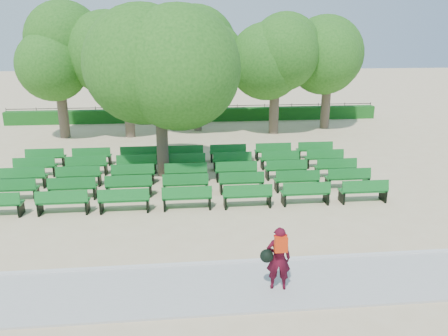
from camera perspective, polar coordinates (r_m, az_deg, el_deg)
The scene contains 9 objects.
ground at distance 17.76m, azimuth -1.73°, elevation -2.49°, with size 120.00×120.00×0.00m, color #CFB589.
paving at distance 11.09m, azimuth 1.21°, elevation -15.24°, with size 30.00×2.20×0.06m, color #AFB0AB.
curb at distance 12.06m, azimuth 0.53°, elevation -12.25°, with size 30.00×0.12×0.10m, color silver.
hedge at distance 31.20m, azimuth -3.66°, elevation 6.94°, with size 26.00×0.70×0.90m, color #175819.
fence at distance 31.68m, azimuth -3.67°, elevation 6.27°, with size 26.00×0.10×1.02m, color black, non-canonical shape.
tree_line at distance 27.37m, azimuth -3.29°, elevation 4.54°, with size 21.80×6.80×7.04m, color #29671B, non-canonical shape.
bench_array at distance 18.41m, azimuth -5.01°, elevation -1.53°, with size 1.75×0.57×1.10m.
tree_among at distance 18.51m, azimuth -8.52°, elevation 13.76°, with size 5.01×5.01×7.21m.
person at distance 10.64m, azimuth 7.02°, elevation -11.53°, with size 0.78×0.49×1.60m.
Camera 1 is at (-1.19, -16.69, 5.97)m, focal length 35.00 mm.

